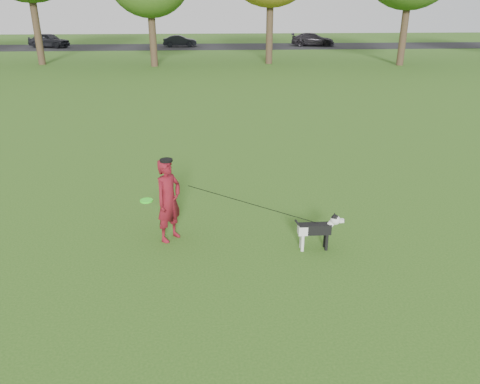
{
  "coord_description": "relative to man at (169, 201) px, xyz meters",
  "views": [
    {
      "loc": [
        -0.34,
        -7.72,
        4.16
      ],
      "look_at": [
        0.18,
        0.09,
        0.95
      ],
      "focal_mm": 35.0,
      "sensor_mm": 36.0,
      "label": 1
    }
  ],
  "objects": [
    {
      "name": "man",
      "position": [
        0.0,
        0.0,
        0.0
      ],
      "size": [
        0.65,
        0.68,
        1.57
      ],
      "primitive_type": "imported",
      "rotation": [
        0.0,
        0.0,
        0.89
      ],
      "color": "#5A0C21",
      "rests_on": "ground"
    },
    {
      "name": "man_held_items",
      "position": [
        1.58,
        -0.31,
        -0.01
      ],
      "size": [
        3.3,
        0.68,
        1.12
      ],
      "color": "#2EFF20",
      "rests_on": "ground"
    },
    {
      "name": "road",
      "position": [
        1.12,
        39.82,
        -0.77
      ],
      "size": [
        120.0,
        7.0,
        0.02
      ],
      "primitive_type": "cube",
      "color": "black",
      "rests_on": "ground"
    },
    {
      "name": "dog",
      "position": [
        2.67,
        -0.57,
        -0.36
      ],
      "size": [
        0.91,
        0.18,
        0.69
      ],
      "color": "black",
      "rests_on": "ground"
    },
    {
      "name": "ground",
      "position": [
        1.12,
        -0.18,
        -0.78
      ],
      "size": [
        120.0,
        120.0,
        0.0
      ],
      "primitive_type": "plane",
      "color": "#285116",
      "rests_on": "ground"
    },
    {
      "name": "car_left",
      "position": [
        -14.3,
        39.82,
        -0.1
      ],
      "size": [
        4.2,
        2.78,
        1.33
      ],
      "primitive_type": "imported",
      "rotation": [
        0.0,
        0.0,
        1.23
      ],
      "color": "black",
      "rests_on": "road"
    },
    {
      "name": "car_mid",
      "position": [
        -1.89,
        39.82,
        -0.24
      ],
      "size": [
        3.23,
        1.19,
        1.06
      ],
      "primitive_type": "imported",
      "rotation": [
        0.0,
        0.0,
        1.59
      ],
      "color": "black",
      "rests_on": "road"
    },
    {
      "name": "car_right",
      "position": [
        11.13,
        39.82,
        -0.15
      ],
      "size": [
        4.44,
        2.4,
        1.22
      ],
      "primitive_type": "imported",
      "rotation": [
        0.0,
        0.0,
        1.4
      ],
      "color": "black",
      "rests_on": "road"
    }
  ]
}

